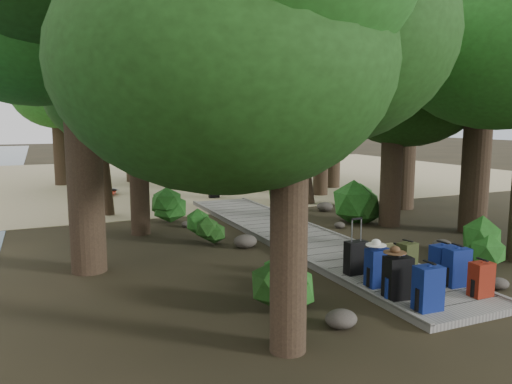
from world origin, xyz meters
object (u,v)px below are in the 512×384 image
lone_suitcase_on_sand (214,190)px  backpack_right_a (481,277)px  backpack_left_b (398,275)px  backpack_right_d (407,254)px  duffel_right_khaki (397,254)px  suitcase_on_boardwalk (356,258)px  sun_lounger (268,181)px  backpack_right_b (457,265)px  kayak (112,191)px  backpack_right_c (442,260)px  backpack_left_c (378,265)px  backpack_left_a (428,286)px

lone_suitcase_on_sand → backpack_right_a: bearing=-82.1°
backpack_left_b → backpack_right_d: backpack_left_b is taller
duffel_right_khaki → suitcase_on_boardwalk: (-1.24, -0.29, 0.14)m
duffel_right_khaki → sun_lounger: bearing=83.1°
backpack_right_b → backpack_right_d: 1.23m
lone_suitcase_on_sand → kayak: size_ratio=0.22×
backpack_right_a → kayak: (-4.01, 15.02, -0.28)m
backpack_right_d → sun_lounger: backpack_right_d is taller
backpack_right_a → backpack_left_b: bearing=161.5°
sun_lounger → backpack_right_a: bearing=-124.5°
backpack_right_b → duffel_right_khaki: 1.60m
backpack_right_a → backpack_right_c: size_ratio=0.92×
backpack_right_d → duffel_right_khaki: backpack_right_d is taller
backpack_right_d → backpack_right_b: bearing=-98.4°
backpack_right_c → kayak: 14.62m
backpack_right_d → backpack_left_c: bearing=-162.4°
backpack_left_a → backpack_left_b: 0.61m
suitcase_on_boardwalk → kayak: (-2.79, 13.15, -0.28)m
suitcase_on_boardwalk → kayak: 13.44m
kayak → sun_lounger: 6.84m
backpack_left_a → backpack_right_d: size_ratio=1.38×
backpack_left_a → lone_suitcase_on_sand: bearing=89.1°
backpack_right_b → sun_lounger: (2.78, 13.98, -0.19)m
backpack_right_b → sun_lounger: 14.25m
backpack_left_b → backpack_right_a: (1.35, -0.48, -0.07)m
backpack_left_c → backpack_right_a: size_ratio=1.16×
backpack_left_c → backpack_right_c: 1.37m
backpack_left_a → backpack_right_d: bearing=60.2°
backpack_right_a → suitcase_on_boardwalk: 2.24m
backpack_left_b → backpack_right_a: bearing=-12.7°
backpack_right_a → lone_suitcase_on_sand: 12.60m
backpack_right_c → backpack_left_a: bearing=-145.1°
backpack_right_c → suitcase_on_boardwalk: backpack_right_c is taller
backpack_right_a → sun_lounger: bearing=80.2°
backpack_left_c → lone_suitcase_on_sand: (0.83, 11.47, -0.16)m
backpack_left_b → kayak: size_ratio=0.27×
backpack_right_b → lone_suitcase_on_sand: size_ratio=1.20×
backpack_right_c → backpack_right_d: size_ratio=1.26×
backpack_left_a → backpack_left_c: (-0.01, 1.24, -0.01)m
backpack_right_d → suitcase_on_boardwalk: 1.19m
duffel_right_khaki → suitcase_on_boardwalk: suitcase_on_boardwalk is taller
backpack_right_a → backpack_right_b: (0.04, 0.58, 0.06)m
backpack_right_c → lone_suitcase_on_sand: size_ratio=1.12×
backpack_left_a → kayak: bearing=103.1°
backpack_right_d → kayak: (-3.98, 13.22, -0.24)m
backpack_right_c → backpack_right_b: bearing=-103.3°
backpack_left_a → backpack_right_a: 1.26m
sun_lounger → lone_suitcase_on_sand: bearing=-172.4°
backpack_left_b → backpack_right_c: bearing=26.3°
suitcase_on_boardwalk → sun_lounger: bearing=71.0°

